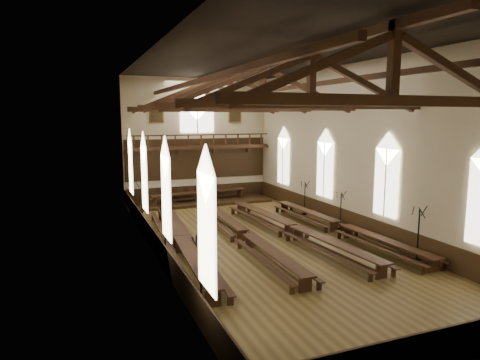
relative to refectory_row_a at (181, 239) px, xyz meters
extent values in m
plane|color=brown|center=(4.58, 0.00, -0.58)|extent=(26.00, 26.00, 0.00)
plane|color=beige|center=(4.58, 13.00, 4.42)|extent=(12.00, 0.00, 12.00)
plane|color=beige|center=(4.58, -13.00, 4.42)|extent=(12.00, 0.00, 12.00)
plane|color=beige|center=(-1.42, 0.00, 4.42)|extent=(0.00, 26.00, 26.00)
plane|color=beige|center=(10.58, 0.00, 4.42)|extent=(0.00, 26.00, 26.00)
plane|color=black|center=(4.58, 0.00, 9.42)|extent=(26.00, 26.00, 0.00)
cube|color=#352310|center=(4.58, 12.96, 0.02)|extent=(11.90, 0.08, 1.20)
cube|color=#352310|center=(4.58, -12.96, 0.02)|extent=(11.90, 0.08, 1.20)
cube|color=#352310|center=(-1.38, 0.00, 0.02)|extent=(0.08, 25.90, 1.20)
cube|color=#352310|center=(10.54, 0.00, 0.02)|extent=(0.08, 25.90, 1.20)
cube|color=silver|center=(-1.32, -9.00, 2.82)|extent=(0.05, 1.80, 3.60)
cube|color=silver|center=(-1.32, -9.00, 4.62)|extent=(0.05, 1.80, 1.80)
cylinder|color=beige|center=(-1.28, -9.00, 2.82)|extent=(0.08, 0.08, 3.60)
cube|color=silver|center=(-1.32, -3.00, 2.82)|extent=(0.05, 1.80, 3.60)
cube|color=silver|center=(-1.32, -3.00, 4.62)|extent=(0.05, 1.80, 1.80)
cylinder|color=beige|center=(-1.28, -3.00, 2.82)|extent=(0.08, 0.08, 3.60)
cube|color=silver|center=(-1.32, 3.00, 2.82)|extent=(0.05, 1.80, 3.60)
cube|color=silver|center=(-1.32, 3.00, 4.62)|extent=(0.05, 1.80, 1.80)
cylinder|color=beige|center=(-1.28, 3.00, 2.82)|extent=(0.08, 0.08, 3.60)
cube|color=silver|center=(-1.32, 9.00, 2.82)|extent=(0.05, 1.80, 3.60)
cube|color=silver|center=(-1.32, 9.00, 4.62)|extent=(0.05, 1.80, 1.80)
cylinder|color=beige|center=(-1.28, 9.00, 2.82)|extent=(0.08, 0.08, 3.60)
cube|color=silver|center=(10.48, -3.00, 2.82)|extent=(0.05, 1.80, 3.60)
cube|color=silver|center=(10.48, -3.00, 4.62)|extent=(0.05, 1.80, 1.80)
cylinder|color=beige|center=(10.44, -3.00, 2.82)|extent=(0.08, 0.08, 3.60)
cube|color=silver|center=(10.48, 3.00, 2.82)|extent=(0.05, 1.80, 3.60)
cube|color=silver|center=(10.48, 3.00, 4.62)|extent=(0.05, 1.80, 1.80)
cylinder|color=beige|center=(10.44, 3.00, 2.82)|extent=(0.08, 0.08, 3.60)
cube|color=silver|center=(10.48, 9.00, 2.82)|extent=(0.05, 1.80, 3.60)
cube|color=silver|center=(10.48, 9.00, 4.62)|extent=(0.05, 1.80, 1.80)
cylinder|color=beige|center=(10.44, 9.00, 2.82)|extent=(0.08, 0.08, 3.60)
cube|color=white|center=(4.58, 12.90, 6.22)|extent=(2.80, 0.05, 2.40)
cube|color=white|center=(4.58, 12.90, 7.42)|extent=(2.80, 0.05, 2.80)
cylinder|color=beige|center=(4.58, 12.86, 6.22)|extent=(0.10, 0.10, 2.40)
cube|color=#3C2413|center=(4.58, 12.35, 3.82)|extent=(11.80, 1.20, 0.20)
cube|color=#352310|center=(4.58, 12.94, 2.87)|extent=(11.80, 0.10, 3.30)
cube|color=#3C2413|center=(4.58, 11.81, 4.87)|extent=(11.60, 0.12, 0.10)
cube|color=#3C2413|center=(4.58, 11.81, 3.97)|extent=(11.60, 0.12, 0.10)
cube|color=#3C2413|center=(0.08, 12.75, 3.57)|extent=(0.35, 0.40, 0.50)
cube|color=#3C2413|center=(3.08, 12.75, 3.57)|extent=(0.35, 0.40, 0.50)
cube|color=#3C2413|center=(6.08, 12.75, 3.57)|extent=(0.35, 0.40, 0.50)
cube|color=#3C2413|center=(9.08, 12.75, 3.57)|extent=(0.35, 0.40, 0.50)
cube|color=brown|center=(1.28, 12.91, 6.52)|extent=(1.15, 0.06, 1.45)
cube|color=black|center=(1.28, 12.87, 6.52)|extent=(0.95, 0.04, 1.25)
cube|color=brown|center=(7.88, 12.91, 6.52)|extent=(1.15, 0.06, 1.45)
cube|color=black|center=(7.88, 12.87, 6.52)|extent=(0.95, 0.04, 1.25)
cube|color=#3C2413|center=(4.58, -10.00, 6.82)|extent=(11.70, 0.35, 0.35)
cube|color=#3C2413|center=(4.58, -10.00, 8.12)|extent=(0.30, 0.30, 2.40)
cube|color=#3C2413|center=(1.70, -10.00, 7.72)|extent=(5.44, 0.26, 2.40)
cube|color=#3C2413|center=(7.46, -10.00, 7.72)|extent=(5.44, 0.26, 2.40)
cube|color=#3C2413|center=(4.58, -5.00, 6.82)|extent=(11.70, 0.35, 0.35)
cube|color=#3C2413|center=(4.58, -5.00, 8.12)|extent=(0.30, 0.30, 2.40)
cube|color=#3C2413|center=(1.70, -5.00, 7.72)|extent=(5.44, 0.26, 2.40)
cube|color=#3C2413|center=(7.46, -5.00, 7.72)|extent=(5.44, 0.26, 2.40)
cube|color=#3C2413|center=(4.58, 0.00, 6.82)|extent=(11.70, 0.35, 0.35)
cube|color=#3C2413|center=(4.58, 0.00, 8.12)|extent=(0.30, 0.30, 2.40)
cube|color=#3C2413|center=(1.70, 0.00, 7.72)|extent=(5.44, 0.26, 2.40)
cube|color=#3C2413|center=(7.46, 0.00, 7.72)|extent=(5.44, 0.26, 2.40)
cube|color=#3C2413|center=(4.58, 5.00, 6.82)|extent=(11.70, 0.35, 0.35)
cube|color=#3C2413|center=(4.58, 5.00, 8.12)|extent=(0.30, 0.30, 2.40)
cube|color=#3C2413|center=(1.70, 5.00, 7.72)|extent=(5.44, 0.26, 2.40)
cube|color=#3C2413|center=(7.46, 5.00, 7.72)|extent=(5.44, 0.26, 2.40)
cube|color=#3C2413|center=(4.58, 10.00, 6.82)|extent=(11.70, 0.35, 0.35)
cube|color=#3C2413|center=(4.58, 10.00, 8.12)|extent=(0.30, 0.30, 2.40)
cube|color=#3C2413|center=(1.70, 10.00, 7.72)|extent=(5.44, 0.26, 2.40)
cube|color=#3C2413|center=(7.46, 10.00, 7.72)|extent=(5.44, 0.26, 2.40)
cube|color=#3C2413|center=(1.22, 0.00, 8.12)|extent=(0.25, 25.70, 0.25)
cube|color=#3C2413|center=(7.94, 0.00, 8.12)|extent=(0.25, 25.70, 0.25)
cube|color=#3C2413|center=(4.58, 0.00, 9.12)|extent=(0.30, 25.70, 0.30)
cube|color=#3C2413|center=(0.00, -3.70, 0.17)|extent=(1.25, 7.40, 0.08)
cube|color=#3C2413|center=(0.00, -7.02, -0.22)|extent=(0.63, 0.13, 0.71)
cube|color=#3C2413|center=(0.00, -0.38, -0.22)|extent=(0.63, 0.13, 0.71)
cube|color=#3C2413|center=(0.00, -3.70, -0.31)|extent=(0.54, 6.52, 0.08)
cube|color=#3C2413|center=(-0.65, -3.65, -0.13)|extent=(0.81, 7.37, 0.06)
cube|color=#3C2413|center=(-0.65, -7.02, -0.37)|extent=(0.24, 0.09, 0.41)
cube|color=#3C2413|center=(-0.65, -0.29, -0.37)|extent=(0.24, 0.09, 0.41)
cube|color=#3C2413|center=(0.65, -3.75, -0.13)|extent=(0.81, 7.37, 0.06)
cube|color=#3C2413|center=(0.65, -7.11, -0.37)|extent=(0.24, 0.09, 0.41)
cube|color=#3C2413|center=(0.65, -0.38, -0.37)|extent=(0.24, 0.09, 0.41)
cube|color=#3C2413|center=(0.00, 3.70, 0.17)|extent=(1.25, 7.40, 0.08)
cube|color=#3C2413|center=(0.00, 0.38, -0.22)|extent=(0.63, 0.13, 0.71)
cube|color=#3C2413|center=(0.00, 7.02, -0.22)|extent=(0.63, 0.13, 0.71)
cube|color=#3C2413|center=(0.00, 3.70, -0.31)|extent=(0.54, 6.52, 0.08)
cube|color=#3C2413|center=(-0.65, 3.75, -0.13)|extent=(0.81, 7.37, 0.06)
cube|color=#3C2413|center=(-0.65, 0.38, -0.37)|extent=(0.24, 0.09, 0.41)
cube|color=#3C2413|center=(-0.65, 7.11, -0.37)|extent=(0.24, 0.09, 0.41)
cube|color=#3C2413|center=(0.65, 3.65, -0.13)|extent=(0.81, 7.37, 0.06)
cube|color=#3C2413|center=(0.65, 0.29, -0.37)|extent=(0.24, 0.09, 0.41)
cube|color=#3C2413|center=(0.65, 7.02, -0.37)|extent=(0.24, 0.09, 0.41)
cube|color=#3C2413|center=(3.55, -4.00, 0.11)|extent=(0.87, 6.74, 0.08)
cube|color=#3C2413|center=(3.55, -7.02, -0.25)|extent=(0.57, 0.09, 0.64)
cube|color=#3C2413|center=(3.55, -0.97, -0.25)|extent=(0.57, 0.09, 0.64)
cube|color=#3C2413|center=(3.55, -4.00, -0.34)|extent=(0.26, 5.96, 0.08)
cube|color=#3C2413|center=(2.95, -3.98, -0.17)|extent=(0.47, 6.73, 0.06)
cube|color=#3C2413|center=(2.95, -7.05, -0.39)|extent=(0.22, 0.07, 0.37)
cube|color=#3C2413|center=(2.95, -0.90, -0.39)|extent=(0.22, 0.07, 0.37)
cube|color=#3C2413|center=(4.14, -4.01, -0.17)|extent=(0.47, 6.73, 0.06)
cube|color=#3C2413|center=(4.14, -7.09, -0.39)|extent=(0.22, 0.07, 0.37)
cube|color=#3C2413|center=(4.14, -0.94, -0.39)|extent=(0.22, 0.07, 0.37)
cube|color=#3C2413|center=(3.55, 3.40, 0.11)|extent=(0.87, 6.74, 0.08)
cube|color=#3C2413|center=(3.55, 0.38, -0.25)|extent=(0.57, 0.09, 0.64)
cube|color=#3C2413|center=(3.55, 6.43, -0.25)|extent=(0.57, 0.09, 0.64)
cube|color=#3C2413|center=(3.55, 3.40, -0.34)|extent=(0.26, 5.96, 0.08)
cube|color=#3C2413|center=(2.95, 3.42, -0.17)|extent=(0.47, 6.73, 0.06)
cube|color=#3C2413|center=(2.95, 0.35, -0.39)|extent=(0.22, 0.07, 0.37)
cube|color=#3C2413|center=(2.95, 6.50, -0.39)|extent=(0.22, 0.07, 0.37)
cube|color=#3C2413|center=(4.14, 3.39, -0.17)|extent=(0.47, 6.73, 0.06)
cube|color=#3C2413|center=(4.14, 0.31, -0.39)|extent=(0.22, 0.07, 0.37)
cube|color=#3C2413|center=(4.14, 6.46, -0.39)|extent=(0.22, 0.07, 0.37)
cube|color=#3C2413|center=(6.54, -3.80, 0.15)|extent=(1.23, 7.22, 0.08)
cube|color=#3C2413|center=(6.54, -7.04, -0.23)|extent=(0.62, 0.13, 0.69)
cube|color=#3C2413|center=(6.54, -0.57, -0.23)|extent=(0.62, 0.13, 0.69)
cube|color=#3C2413|center=(6.54, -3.80, -0.32)|extent=(0.53, 6.36, 0.08)
cube|color=#3C2413|center=(5.90, -3.85, -0.14)|extent=(0.79, 7.19, 0.06)
cube|color=#3C2413|center=(5.90, -7.14, -0.38)|extent=(0.23, 0.09, 0.40)
cube|color=#3C2413|center=(5.90, -0.56, -0.38)|extent=(0.23, 0.09, 0.40)
cube|color=#3C2413|center=(7.18, -3.76, -0.14)|extent=(0.79, 7.19, 0.06)
cube|color=#3C2413|center=(7.18, -7.05, -0.38)|extent=(0.23, 0.09, 0.40)
cube|color=#3C2413|center=(7.18, -0.47, -0.38)|extent=(0.23, 0.09, 0.40)
cube|color=#3C2413|center=(6.54, 3.60, 0.15)|extent=(1.23, 7.22, 0.08)
cube|color=#3C2413|center=(6.54, 0.36, -0.23)|extent=(0.62, 0.13, 0.69)
cube|color=#3C2413|center=(6.54, 6.83, -0.23)|extent=(0.62, 0.13, 0.69)
cube|color=#3C2413|center=(6.54, 3.60, -0.32)|extent=(0.53, 6.36, 0.08)
cube|color=#3C2413|center=(5.90, 3.55, -0.14)|extent=(0.79, 7.19, 0.06)
cube|color=#3C2413|center=(5.90, 0.26, -0.38)|extent=(0.23, 0.09, 0.40)
cube|color=#3C2413|center=(5.90, 6.84, -0.38)|extent=(0.23, 0.09, 0.40)
cube|color=#3C2413|center=(7.18, 3.64, -0.14)|extent=(0.79, 7.19, 0.06)
cube|color=#3C2413|center=(7.18, 0.35, -0.38)|extent=(0.23, 0.09, 0.40)
cube|color=#3C2413|center=(7.18, 6.93, -0.38)|extent=(0.23, 0.09, 0.40)
cube|color=#3C2413|center=(9.47, -4.22, 0.10)|extent=(0.93, 6.70, 0.08)
cube|color=#3C2413|center=(9.47, -7.23, -0.26)|extent=(0.57, 0.10, 0.64)
cube|color=#3C2413|center=(9.47, -1.21, -0.26)|extent=(0.57, 0.10, 0.64)
cube|color=#3C2413|center=(9.47, -4.22, -0.34)|extent=(0.31, 5.91, 0.08)
cube|color=#3C2413|center=(8.88, -4.24, -0.18)|extent=(0.53, 6.69, 0.06)
cube|color=#3C2413|center=(8.88, -7.30, -0.39)|extent=(0.22, 0.08, 0.37)
cube|color=#3C2413|center=(8.88, -1.19, -0.39)|extent=(0.22, 0.08, 0.37)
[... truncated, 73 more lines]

